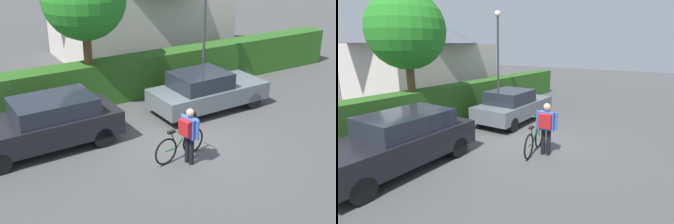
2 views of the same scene
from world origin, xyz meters
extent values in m
plane|color=#464646|center=(0.00, 0.00, 0.00)|extent=(60.00, 60.00, 0.00)
cube|color=#295A1C|center=(0.00, 4.19, 0.75)|extent=(19.26, 0.90, 1.50)
cube|color=beige|center=(3.01, 8.85, 1.64)|extent=(7.01, 5.56, 3.28)
pyramid|color=#4C4C56|center=(3.01, 8.85, 4.04)|extent=(7.36, 5.84, 1.52)
cube|color=black|center=(-3.50, 1.78, 0.63)|extent=(4.21, 1.88, 0.67)
cube|color=#1E232D|center=(-3.18, 1.79, 1.20)|extent=(2.27, 1.61, 0.48)
cylinder|color=black|center=(-2.11, 2.61, 0.29)|extent=(0.59, 0.20, 0.59)
cylinder|color=black|center=(-2.06, 1.03, 0.29)|extent=(0.59, 0.20, 0.59)
cylinder|color=black|center=(-4.89, 0.95, 0.29)|extent=(0.59, 0.20, 0.59)
cube|color=slate|center=(2.07, 1.78, 0.57)|extent=(4.03, 1.80, 0.58)
cube|color=#1E232D|center=(1.71, 1.77, 1.12)|extent=(1.85, 1.53, 0.52)
cylinder|color=black|center=(3.40, 2.57, 0.28)|extent=(0.57, 0.20, 0.56)
cylinder|color=black|center=(3.45, 1.07, 0.28)|extent=(0.57, 0.20, 0.56)
cylinder|color=black|center=(0.69, 2.49, 0.28)|extent=(0.57, 0.20, 0.56)
cylinder|color=black|center=(0.74, 0.99, 0.28)|extent=(0.57, 0.20, 0.56)
torus|color=black|center=(-0.07, -0.54, 0.37)|extent=(0.74, 0.19, 0.75)
torus|color=black|center=(-1.03, -0.72, 0.37)|extent=(0.74, 0.19, 0.75)
cylinder|color=#268C3F|center=(-0.37, -0.60, 0.66)|extent=(0.63, 0.15, 0.63)
cylinder|color=#268C3F|center=(-0.76, -0.67, 0.60)|extent=(0.23, 0.08, 0.51)
cylinder|color=#268C3F|center=(-0.49, -0.62, 0.88)|extent=(0.74, 0.18, 0.12)
cylinder|color=#268C3F|center=(-0.85, -0.69, 0.36)|extent=(0.37, 0.10, 0.05)
cylinder|color=#268C3F|center=(-0.07, -0.54, 0.67)|extent=(0.04, 0.04, 0.59)
cube|color=black|center=(-0.85, -0.69, 0.88)|extent=(0.23, 0.14, 0.06)
cylinder|color=#268C3F|center=(-0.07, -0.54, 0.99)|extent=(0.12, 0.50, 0.03)
cylinder|color=black|center=(-0.48, -0.90, 0.39)|extent=(0.13, 0.13, 0.77)
cylinder|color=black|center=(-0.45, -1.05, 0.39)|extent=(0.13, 0.13, 0.77)
cube|color=#3359B2|center=(-0.47, -0.97, 1.04)|extent=(0.28, 0.48, 0.55)
sphere|color=tan|center=(-0.47, -0.97, 1.45)|extent=(0.21, 0.21, 0.21)
cylinder|color=#3359B2|center=(-0.52, -0.70, 1.06)|extent=(0.09, 0.09, 0.52)
cylinder|color=#3359B2|center=(-0.42, -1.24, 1.06)|extent=(0.09, 0.09, 0.52)
cube|color=#AB191E|center=(-0.63, -1.00, 1.07)|extent=(0.23, 0.38, 0.41)
cylinder|color=#38383D|center=(2.80, 3.18, 2.21)|extent=(0.10, 0.10, 4.41)
sphere|color=#F2EDCC|center=(2.80, 3.18, 4.53)|extent=(0.28, 0.28, 0.28)
cylinder|color=brown|center=(-1.20, 4.21, 1.43)|extent=(0.29, 0.29, 2.86)
sphere|color=#247A22|center=(-1.20, 4.21, 3.68)|extent=(2.75, 2.75, 2.75)
cylinder|color=red|center=(1.92, 3.13, 0.35)|extent=(0.20, 0.20, 0.70)
sphere|color=red|center=(1.92, 3.13, 0.72)|extent=(0.18, 0.18, 0.18)
camera|label=1|loc=(-6.07, -9.45, 5.82)|focal=46.89mm
camera|label=2|loc=(-7.18, -4.21, 3.15)|focal=28.31mm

